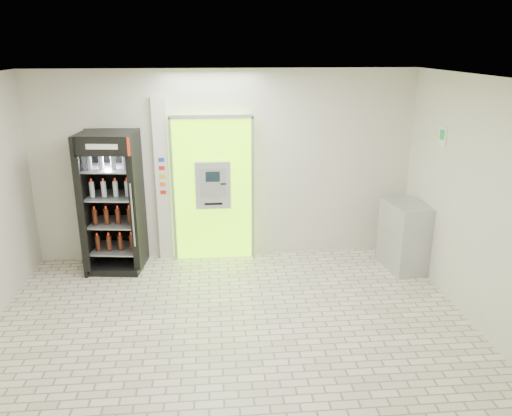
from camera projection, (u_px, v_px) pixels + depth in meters
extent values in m
plane|color=beige|center=(234.00, 337.00, 5.98)|extent=(6.00, 6.00, 0.00)
plane|color=beige|center=(225.00, 166.00, 7.88)|extent=(6.00, 0.00, 6.00)
plane|color=beige|center=(249.00, 351.00, 3.15)|extent=(6.00, 0.00, 6.00)
plane|color=beige|center=(491.00, 211.00, 5.76)|extent=(0.00, 5.00, 5.00)
plane|color=white|center=(230.00, 80.00, 5.04)|extent=(6.00, 6.00, 0.00)
cube|color=#84F006|center=(213.00, 189.00, 7.90)|extent=(1.20, 0.12, 2.30)
cube|color=gray|center=(211.00, 117.00, 7.48)|extent=(1.28, 0.04, 0.06)
cube|color=gray|center=(173.00, 191.00, 7.79)|extent=(0.04, 0.04, 2.30)
cube|color=gray|center=(253.00, 189.00, 7.89)|extent=(0.04, 0.04, 2.30)
cube|color=black|center=(220.00, 228.00, 8.07)|extent=(0.62, 0.01, 0.67)
cube|color=black|center=(189.00, 138.00, 7.56)|extent=(0.22, 0.01, 0.18)
cube|color=#A8ABB0|center=(213.00, 185.00, 7.77)|extent=(0.55, 0.12, 0.75)
cube|color=black|center=(213.00, 177.00, 7.66)|extent=(0.22, 0.01, 0.16)
cube|color=gray|center=(213.00, 194.00, 7.75)|extent=(0.16, 0.01, 0.12)
cube|color=black|center=(223.00, 184.00, 7.71)|extent=(0.09, 0.01, 0.02)
cube|color=black|center=(213.00, 204.00, 7.80)|extent=(0.28, 0.01, 0.03)
cube|color=silver|center=(163.00, 181.00, 7.81)|extent=(0.22, 0.10, 2.60)
cube|color=#193FB2|center=(161.00, 160.00, 7.65)|extent=(0.09, 0.01, 0.06)
cube|color=red|center=(162.00, 168.00, 7.69)|extent=(0.09, 0.01, 0.06)
cube|color=yellow|center=(162.00, 176.00, 7.73)|extent=(0.09, 0.01, 0.06)
cube|color=orange|center=(163.00, 184.00, 7.77)|extent=(0.09, 0.01, 0.06)
cube|color=red|center=(163.00, 192.00, 7.81)|extent=(0.09, 0.01, 0.06)
cube|color=black|center=(112.00, 203.00, 7.52)|extent=(0.88, 0.81, 2.13)
cube|color=black|center=(116.00, 196.00, 7.84)|extent=(0.80, 0.15, 2.13)
cube|color=#B31B09|center=(102.00, 147.00, 6.89)|extent=(0.78, 0.10, 0.25)
cube|color=white|center=(102.00, 147.00, 6.88)|extent=(0.44, 0.06, 0.07)
cube|color=black|center=(118.00, 264.00, 7.84)|extent=(0.88, 0.81, 0.11)
cylinder|color=gray|center=(133.00, 216.00, 7.21)|extent=(0.03, 0.03, 0.96)
cube|color=gray|center=(117.00, 248.00, 7.75)|extent=(0.74, 0.69, 0.02)
cube|color=gray|center=(114.00, 222.00, 7.62)|extent=(0.74, 0.69, 0.02)
cube|color=gray|center=(112.00, 196.00, 7.49)|extent=(0.74, 0.69, 0.02)
cube|color=gray|center=(109.00, 168.00, 7.35)|extent=(0.74, 0.69, 0.02)
cube|color=#A8ABB0|center=(405.00, 236.00, 7.67)|extent=(0.63, 0.86, 1.06)
cube|color=gray|center=(388.00, 233.00, 7.63)|extent=(0.11, 0.77, 0.01)
cube|color=white|center=(443.00, 137.00, 6.89)|extent=(0.02, 0.22, 0.26)
cube|color=#0B812C|center=(442.00, 135.00, 6.88)|extent=(0.00, 0.14, 0.14)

